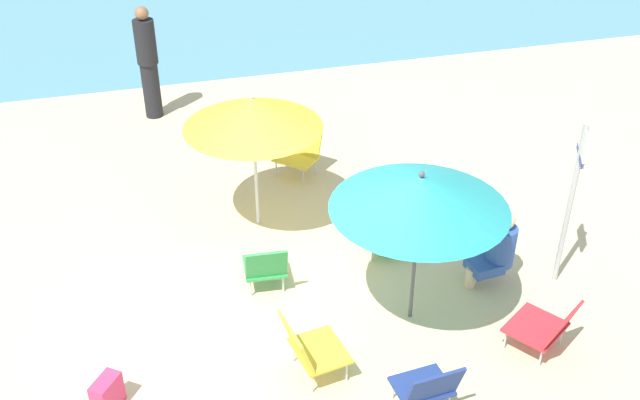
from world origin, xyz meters
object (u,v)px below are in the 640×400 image
at_px(beach_chair_a, 309,347).
at_px(umbrella_teal, 420,193).
at_px(beach_chair_e, 546,326).
at_px(beach_bag, 107,394).
at_px(beach_chair_d, 428,387).
at_px(beach_chair_b, 265,266).
at_px(beach_chair_f, 300,149).
at_px(beach_chair_c, 383,225).
at_px(warning_sign, 574,184).
at_px(umbrella_yellow, 253,113).
at_px(person_b, 497,247).
at_px(person_a, 148,63).

bearing_deg(beach_chair_a, umbrella_teal, 14.21).
xyz_separation_m(beach_chair_e, beach_bag, (-4.21, 0.39, -0.15)).
height_order(beach_chair_d, beach_bag, beach_chair_d).
height_order(beach_chair_b, beach_chair_f, beach_chair_f).
xyz_separation_m(beach_chair_a, beach_chair_c, (1.40, 1.85, -0.07)).
distance_m(umbrella_teal, beach_chair_d, 1.80).
relative_size(beach_chair_e, beach_chair_f, 1.05).
bearing_deg(beach_bag, beach_chair_d, -16.78).
distance_m(warning_sign, beach_bag, 5.08).
height_order(umbrella_yellow, beach_chair_c, umbrella_yellow).
bearing_deg(beach_chair_e, beach_chair_f, -13.45).
bearing_deg(warning_sign, beach_chair_e, -99.63).
height_order(beach_chair_e, person_b, person_b).
height_order(beach_chair_b, beach_chair_d, beach_chair_b).
bearing_deg(beach_chair_b, umbrella_yellow, -2.97).
xyz_separation_m(umbrella_yellow, person_b, (2.32, -1.85, -1.07)).
distance_m(beach_chair_b, person_a, 4.93).
bearing_deg(beach_chair_f, umbrella_teal, 51.78).
height_order(umbrella_teal, person_a, person_a).
relative_size(beach_chair_a, beach_bag, 1.91).
bearing_deg(umbrella_teal, beach_chair_d, -105.25).
bearing_deg(person_a, beach_chair_d, -18.16).
xyz_separation_m(umbrella_yellow, umbrella_teal, (1.20, -2.17, 0.01)).
bearing_deg(beach_chair_e, umbrella_yellow, 4.14).
bearing_deg(beach_chair_d, beach_bag, 68.14).
height_order(person_a, beach_bag, person_a).
xyz_separation_m(umbrella_teal, beach_chair_c, (0.16, 1.32, -1.26)).
relative_size(beach_chair_b, person_a, 0.36).
bearing_deg(beach_chair_d, beach_chair_a, 44.88).
bearing_deg(beach_chair_d, person_b, -47.53).
relative_size(beach_chair_c, beach_chair_f, 0.88).
distance_m(umbrella_teal, person_b, 1.58).
bearing_deg(beach_chair_b, beach_chair_e, -119.67).
height_order(umbrella_yellow, beach_chair_f, umbrella_yellow).
bearing_deg(beach_chair_e, beach_chair_a, 49.48).
xyz_separation_m(beach_chair_c, beach_chair_f, (-0.54, 1.95, 0.08)).
distance_m(umbrella_teal, beach_bag, 3.44).
xyz_separation_m(person_b, beach_bag, (-4.24, -0.77, -0.29)).
distance_m(beach_chair_b, beach_chair_e, 2.98).
bearing_deg(beach_chair_c, beach_chair_e, 29.68).
distance_m(beach_chair_a, person_b, 2.51).
distance_m(beach_chair_a, warning_sign, 3.26).
relative_size(beach_chair_c, beach_chair_e, 0.84).
xyz_separation_m(beach_chair_a, warning_sign, (3.05, 0.69, 0.91)).
bearing_deg(beach_chair_d, warning_sign, -61.39).
bearing_deg(beach_chair_a, beach_chair_f, 68.17).
bearing_deg(person_b, beach_chair_f, -68.15).
height_order(beach_chair_f, warning_sign, warning_sign).
distance_m(beach_chair_c, beach_chair_e, 2.35).
bearing_deg(person_a, beach_chair_c, -4.59).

